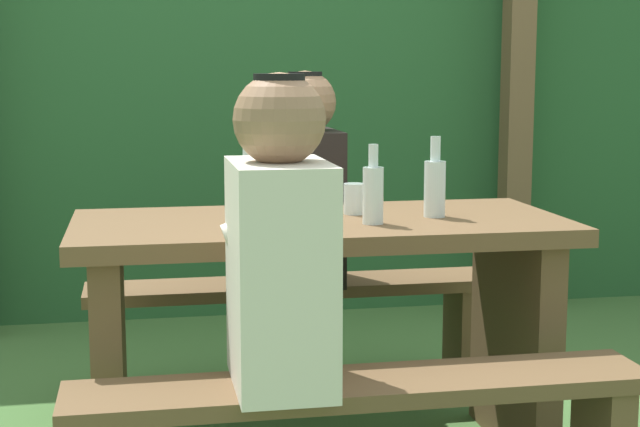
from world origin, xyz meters
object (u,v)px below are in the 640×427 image
object	(u,v)px
bottle_left	(435,186)
bench_near	(362,427)
bottle_right	(373,192)
cell_phone	(293,215)
picnic_table	(320,297)
person_black_coat	(305,186)
person_white_shirt	(280,244)
bottle_center	(249,187)
bench_far	(291,314)
drinking_glass	(354,199)

from	to	relation	value
bottle_left	bench_near	bearing A→B (deg)	-122.85
bottle_right	cell_phone	bearing A→B (deg)	140.92
picnic_table	person_black_coat	bearing A→B (deg)	84.63
person_white_shirt	person_black_coat	distance (m)	1.10
picnic_table	bottle_left	distance (m)	0.46
bottle_center	picnic_table	bearing A→B (deg)	2.02
picnic_table	bottle_right	distance (m)	0.36
person_black_coat	bottle_left	world-z (taller)	person_black_coat
bottle_right	bottle_center	size ratio (longest dim) A/B	0.94
bottle_left	bottle_right	world-z (taller)	bottle_left
bottle_center	cell_phone	size ratio (longest dim) A/B	1.68
cell_phone	bench_far	bearing A→B (deg)	80.43
person_black_coat	bottle_center	world-z (taller)	person_black_coat
picnic_table	bench_near	distance (m)	0.57
bottle_left	bottle_center	distance (m)	0.54
bench_near	bottle_center	xyz separation A→B (m)	(-0.20, 0.53, 0.51)
bottle_left	cell_phone	world-z (taller)	bottle_left
bottle_right	bench_far	bearing A→B (deg)	101.05
bench_near	bottle_left	world-z (taller)	bottle_left
drinking_glass	bottle_right	world-z (taller)	bottle_right
person_black_coat	bottle_right	bearing A→B (deg)	-83.23
bottle_center	cell_phone	world-z (taller)	bottle_center
bottle_left	bottle_center	xyz separation A→B (m)	(-0.54, 0.02, 0.01)
picnic_table	bottle_left	world-z (taller)	bottle_left
bench_far	bottle_right	xyz separation A→B (m)	(0.13, -0.65, 0.51)
person_white_shirt	bench_far	bearing A→B (deg)	79.77
bottle_right	bottle_center	bearing A→B (deg)	162.15
person_black_coat	cell_phone	size ratio (longest dim) A/B	5.14
bench_far	person_white_shirt	world-z (taller)	person_white_shirt
bench_near	person_black_coat	distance (m)	1.17
bench_near	person_black_coat	xyz separation A→B (m)	(0.05, 1.08, 0.45)
bench_near	bottle_left	distance (m)	0.80
picnic_table	bench_near	world-z (taller)	picnic_table
bench_near	person_white_shirt	size ratio (longest dim) A/B	1.95
bottle_right	bottle_center	world-z (taller)	bottle_center
bench_near	bottle_right	bearing A→B (deg)	73.30
bottle_center	bottle_right	bearing A→B (deg)	-17.85
bottle_left	bottle_center	size ratio (longest dim) A/B	0.99
bottle_right	bottle_center	xyz separation A→B (m)	(-0.33, 0.11, 0.01)
person_black_coat	bottle_right	size ratio (longest dim) A/B	3.25
picnic_table	drinking_glass	distance (m)	0.31
bottle_right	bottle_center	distance (m)	0.35
person_white_shirt	bottle_left	xyz separation A→B (m)	(0.53, 0.51, 0.06)
cell_phone	bottle_left	bearing A→B (deg)	-11.24
cell_phone	drinking_glass	bearing A→B (deg)	5.95
person_white_shirt	cell_phone	distance (m)	0.60
bench_far	cell_phone	xyz separation A→B (m)	(-0.07, -0.49, 0.42)
drinking_glass	bottle_left	bearing A→B (deg)	-23.59
person_black_coat	picnic_table	bearing A→B (deg)	-95.37
person_white_shirt	bottle_right	size ratio (longest dim) A/B	3.25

